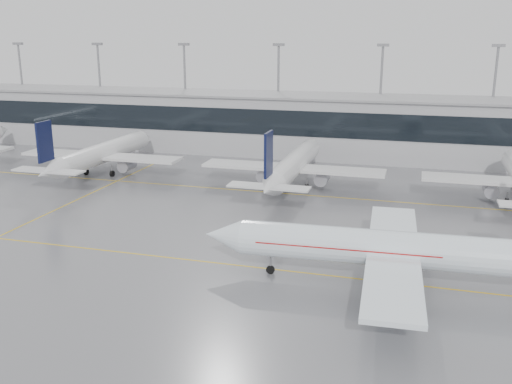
# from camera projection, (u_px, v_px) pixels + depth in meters

# --- Properties ---
(ground) EXTENTS (320.00, 320.00, 0.00)m
(ground) POSITION_uv_depth(u_px,v_px,m) (226.00, 264.00, 62.19)
(ground) COLOR slate
(ground) RESTS_ON ground
(taxi_line_main) EXTENTS (120.00, 0.25, 0.01)m
(taxi_line_main) POSITION_uv_depth(u_px,v_px,m) (226.00, 264.00, 62.19)
(taxi_line_main) COLOR #E4B20F
(taxi_line_main) RESTS_ON ground
(taxi_line_north) EXTENTS (120.00, 0.25, 0.01)m
(taxi_line_north) POSITION_uv_depth(u_px,v_px,m) (287.00, 194.00, 90.01)
(taxi_line_north) COLOR #E4B20F
(taxi_line_north) RESTS_ON ground
(taxi_line_cross) EXTENTS (0.25, 60.00, 0.01)m
(taxi_line_cross) POSITION_uv_depth(u_px,v_px,m) (67.00, 205.00, 84.08)
(taxi_line_cross) COLOR #E4B20F
(taxi_line_cross) RESTS_ON ground
(terminal) EXTENTS (180.00, 15.00, 12.00)m
(terminal) POSITION_uv_depth(u_px,v_px,m) (322.00, 126.00, 118.10)
(terminal) COLOR #A5A5A9
(terminal) RESTS_ON ground
(terminal_glass) EXTENTS (180.00, 0.20, 5.00)m
(terminal_glass) POSITION_uv_depth(u_px,v_px,m) (316.00, 124.00, 110.70)
(terminal_glass) COLOR black
(terminal_glass) RESTS_ON ground
(terminal_roof) EXTENTS (182.00, 16.00, 0.40)m
(terminal_roof) POSITION_uv_depth(u_px,v_px,m) (323.00, 96.00, 116.46)
(terminal_roof) COLOR gray
(terminal_roof) RESTS_ON ground
(light_masts) EXTENTS (156.40, 1.00, 22.60)m
(light_masts) POSITION_uv_depth(u_px,v_px,m) (328.00, 88.00, 121.72)
(light_masts) COLOR gray
(light_masts) RESTS_ON ground
(air_canada_jet) EXTENTS (37.37, 30.15, 11.83)m
(air_canada_jet) POSITION_uv_depth(u_px,v_px,m) (391.00, 249.00, 55.99)
(air_canada_jet) COLOR white
(air_canada_jet) RESTS_ON ground
(parked_jet_b) EXTENTS (29.64, 36.96, 11.72)m
(parked_jet_b) POSITION_uv_depth(u_px,v_px,m) (101.00, 154.00, 101.77)
(parked_jet_b) COLOR silver
(parked_jet_b) RESTS_ON ground
(parked_jet_c) EXTENTS (29.64, 36.96, 11.72)m
(parked_jet_c) POSITION_uv_depth(u_px,v_px,m) (293.00, 166.00, 92.45)
(parked_jet_c) COLOR silver
(parked_jet_c) RESTS_ON ground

